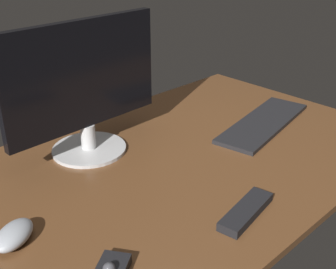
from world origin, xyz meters
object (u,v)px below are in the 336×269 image
at_px(monitor, 84,86).
at_px(tv_remote, 246,211).
at_px(keyboard, 263,123).
at_px(computer_mouse, 14,235).

xyz_separation_m(monitor, tv_remote, (0.08, -0.51, -0.19)).
distance_m(keyboard, computer_mouse, 0.87).
relative_size(keyboard, computer_mouse, 4.15).
bearing_deg(keyboard, tv_remote, -159.97).
relative_size(monitor, tv_remote, 2.72).
xyz_separation_m(monitor, keyboard, (0.52, -0.25, -0.19)).
bearing_deg(monitor, computer_mouse, -147.71).
bearing_deg(computer_mouse, keyboard, -34.30).
bearing_deg(computer_mouse, tv_remote, -66.37).
height_order(keyboard, tv_remote, tv_remote).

